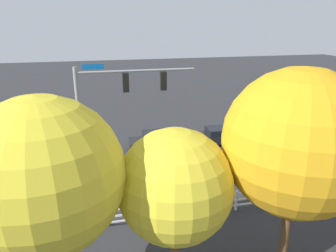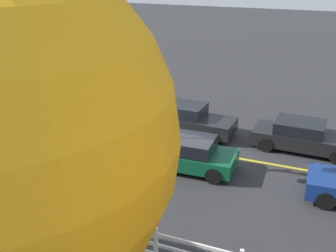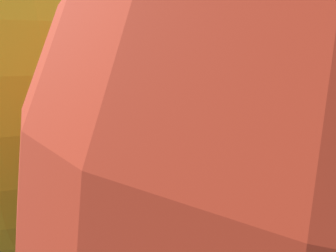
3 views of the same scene
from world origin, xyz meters
The scene contains 10 objects.
ground_plane centered at (0.00, 0.00, 0.00)m, with size 120.00×120.00×0.00m, color #2D2D30.
lane_center_stripe centered at (-4.00, 0.00, 0.00)m, with size 28.00×0.16×0.01m, color gold.
signal_assembly centered at (4.18, 4.00, 5.19)m, with size 6.35×0.37×7.46m.
car_0 centered at (-7.41, 1.76, 0.65)m, with size 4.24×2.00×1.34m.
car_2 centered at (-4.76, -1.94, 0.65)m, with size 4.38×2.00×1.33m.
car_3 centered at (-0.70, 1.67, 0.64)m, with size 3.99×2.02×1.33m.
car_4 centered at (0.56, -1.81, 0.68)m, with size 4.42×1.92×1.44m.
pedestrian centered at (3.62, 3.56, 0.93)m, with size 0.46×0.36×1.69m.
white_rail_fence centered at (-3.00, 7.27, 0.60)m, with size 26.10×0.10×1.15m.
tree_1 centered at (-8.26, 12.58, 4.88)m, with size 4.67×4.67×7.23m.
Camera 3 is at (-13.85, 14.81, 5.75)m, focal length 36.16 mm.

